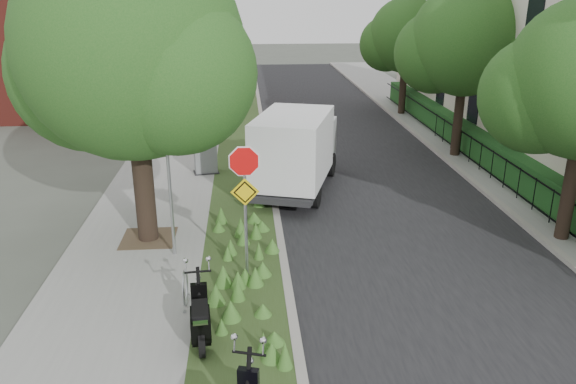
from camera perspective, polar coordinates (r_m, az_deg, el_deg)
name	(u,v)px	position (r m, az deg, el deg)	size (l,w,h in m)	color
ground	(310,289)	(12.86, 2.22, -9.82)	(120.00, 120.00, 0.00)	#4C5147
sidewalk_near	(171,162)	(22.20, -11.79, 2.97)	(3.50, 60.00, 0.12)	gray
verge	(242,161)	(22.01, -4.67, 3.19)	(2.00, 60.00, 0.12)	#32461E
kerb_near	(268,160)	(22.02, -2.06, 3.27)	(0.20, 60.00, 0.13)	#9E9991
road	(356,159)	(22.45, 6.91, 3.30)	(7.00, 60.00, 0.01)	black
kerb_far	(442,156)	(23.37, 15.38, 3.54)	(0.20, 60.00, 0.13)	#9E9991
footpath_far	(483,155)	(24.00, 19.21, 3.54)	(3.20, 60.00, 0.12)	gray
street_tree_main	(129,59)	(14.29, -15.83, 12.88)	(6.21, 5.54, 7.66)	black
bare_post	(169,178)	(13.69, -11.98, 1.36)	(0.08, 0.08, 4.00)	#A5A8AD
bike_hoop	(185,288)	(12.09, -10.41, -9.53)	(0.06, 0.78, 0.77)	#A5A8AD
sign_assembly	(245,185)	(12.35, -4.42, 0.71)	(0.94, 0.08, 3.22)	#A5A8AD
fence_far	(461,141)	(23.46, 17.13, 4.96)	(0.04, 24.00, 1.00)	black
hedge_far	(478,141)	(23.72, 18.71, 4.95)	(1.00, 24.00, 1.10)	#1B491A
brick_building	(96,30)	(34.14, -18.97, 15.27)	(9.40, 10.40, 8.30)	maroon
far_tree_b	(464,46)	(22.79, 17.42, 14.00)	(4.83, 4.31, 6.56)	black
far_tree_c	(405,39)	(30.38, 11.79, 14.96)	(4.37, 3.89, 5.93)	black
scooter_near	(201,323)	(10.84, -8.87, -13.01)	(0.47, 1.77, 0.84)	black
box_truck	(296,148)	(18.38, 0.84, 4.53)	(3.34, 5.41, 2.29)	#262628
utility_cabinet	(206,158)	(20.37, -8.37, 3.46)	(0.97, 0.74, 1.16)	#262628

